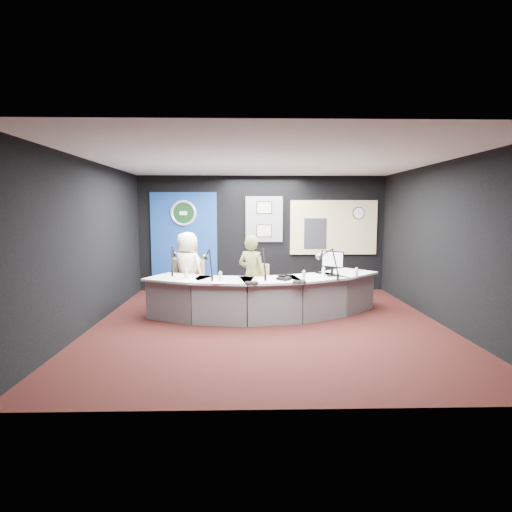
{
  "coord_description": "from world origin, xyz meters",
  "views": [
    {
      "loc": [
        -0.38,
        -6.75,
        1.97
      ],
      "look_at": [
        -0.2,
        0.8,
        1.1
      ],
      "focal_mm": 28.0,
      "sensor_mm": 36.0,
      "label": 1
    }
  ],
  "objects_px": {
    "broadcast_desk": "(264,296)",
    "armchair_left": "(188,286)",
    "armchair_right": "(252,291)",
    "person_man": "(188,270)",
    "person_woman": "(252,275)"
  },
  "relations": [
    {
      "from": "broadcast_desk",
      "to": "armchair_right",
      "type": "xyz_separation_m",
      "value": [
        -0.23,
        0.06,
        0.08
      ]
    },
    {
      "from": "armchair_right",
      "to": "person_man",
      "type": "relative_size",
      "value": 0.59
    },
    {
      "from": "person_woman",
      "to": "armchair_left",
      "type": "bearing_deg",
      "value": 3.86
    },
    {
      "from": "broadcast_desk",
      "to": "armchair_left",
      "type": "height_order",
      "value": "armchair_left"
    },
    {
      "from": "broadcast_desk",
      "to": "person_woman",
      "type": "bearing_deg",
      "value": 165.62
    },
    {
      "from": "armchair_left",
      "to": "person_man",
      "type": "bearing_deg",
      "value": 31.07
    },
    {
      "from": "broadcast_desk",
      "to": "armchair_right",
      "type": "bearing_deg",
      "value": 165.62
    },
    {
      "from": "person_man",
      "to": "person_woman",
      "type": "relative_size",
      "value": 1.02
    },
    {
      "from": "broadcast_desk",
      "to": "armchair_left",
      "type": "xyz_separation_m",
      "value": [
        -1.52,
        0.67,
        0.07
      ]
    },
    {
      "from": "broadcast_desk",
      "to": "armchair_left",
      "type": "relative_size",
      "value": 5.07
    },
    {
      "from": "broadcast_desk",
      "to": "armchair_right",
      "type": "relative_size",
      "value": 4.94
    },
    {
      "from": "armchair_right",
      "to": "broadcast_desk",
      "type": "bearing_deg",
      "value": 16.95
    },
    {
      "from": "armchair_left",
      "to": "person_woman",
      "type": "xyz_separation_m",
      "value": [
        1.29,
        -0.61,
        0.31
      ]
    },
    {
      "from": "armchair_left",
      "to": "broadcast_desk",
      "type": "bearing_deg",
      "value": 7.33
    },
    {
      "from": "armchair_right",
      "to": "person_woman",
      "type": "distance_m",
      "value": 0.3
    }
  ]
}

